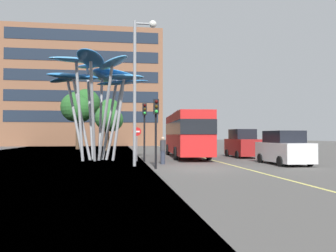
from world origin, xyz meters
TOP-DOWN VIEW (x-y plane):
  - ground at (-0.66, 0.00)m, footprint 120.00×240.00m
  - red_bus at (1.15, 9.48)m, footprint 3.12×11.44m
  - leaf_sculpture at (-5.96, 7.07)m, footprint 7.63×9.21m
  - traffic_light_kerb_near at (-2.40, 0.06)m, footprint 0.28×0.42m
  - traffic_light_kerb_far at (-2.63, 5.00)m, footprint 0.28×0.42m
  - car_parked_near at (5.73, 1.86)m, footprint 2.04×4.48m
  - car_parked_mid at (5.63, 8.75)m, footprint 1.95×4.08m
  - street_lamp at (-3.19, 1.94)m, footprint 1.37×0.44m
  - tree_pavement_near at (-5.33, 23.23)m, footprint 3.30×5.11m
  - tree_pavement_far at (-9.23, 27.52)m, footprint 4.89×5.17m
  - pedestrian at (-1.64, 3.07)m, footprint 0.34×0.34m
  - no_entry_sign at (-3.09, 5.82)m, footprint 0.60×0.12m
  - backdrop_building at (-10.04, 47.45)m, footprint 26.63×14.07m

SIDE VIEW (x-z plane):
  - ground at x=-0.66m, z-range -0.10..0.00m
  - pedestrian at x=-1.64m, z-range 0.00..1.71m
  - car_parked_near at x=5.73m, z-range -0.06..2.01m
  - car_parked_mid at x=5.63m, z-range -0.08..2.21m
  - no_entry_sign at x=-3.09m, z-range 0.40..2.75m
  - red_bus at x=1.15m, z-range 0.17..3.92m
  - traffic_light_kerb_near at x=-2.40m, z-range 0.83..4.55m
  - traffic_light_kerb_far at x=-2.63m, z-range 0.87..4.82m
  - tree_pavement_near at x=-5.33m, z-range 0.91..7.05m
  - street_lamp at x=-3.19m, z-range 1.06..9.66m
  - tree_pavement_far at x=-9.23m, z-range 1.58..9.44m
  - leaf_sculpture at x=-5.96m, z-range 2.25..9.74m
  - backdrop_building at x=-10.04m, z-range 0.00..20.25m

